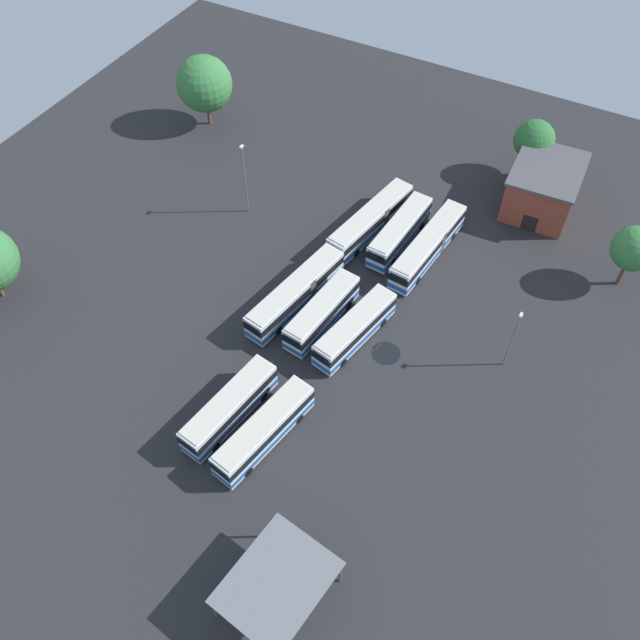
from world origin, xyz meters
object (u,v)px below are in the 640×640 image
lamp_post_far_corner (245,177)px  tree_east_edge (534,140)px  bus_row2_slot2 (264,430)px  maintenance_shelter (277,583)px  bus_row0_slot0 (371,221)px  bus_row0_slot2 (428,246)px  tree_west_edge (634,249)px  tree_northeast (204,84)px  lamp_post_near_entrance (513,338)px  bus_row0_slot1 (400,231)px  depot_building (543,187)px  bus_row2_slot1 (230,407)px  bus_row1_slot1 (322,312)px  bus_row1_slot2 (355,329)px  bus_row1_slot0 (296,293)px

lamp_post_far_corner → tree_east_edge: 36.29m
bus_row2_slot2 → maintenance_shelter: size_ratio=1.23×
bus_row0_slot0 → bus_row0_slot2: size_ratio=1.00×
lamp_post_far_corner → tree_west_edge: bearing=102.5°
tree_northeast → bus_row0_slot2: bearing=75.2°
lamp_post_near_entrance → tree_east_edge: (-30.45, -7.42, 0.96)m
bus_row0_slot1 → depot_building: (-14.16, 12.62, 1.20)m
bus_row2_slot1 → bus_row2_slot2: (0.57, 4.17, 0.00)m
bus_row1_slot1 → depot_building: (-29.29, 14.81, 1.20)m
bus_row0_slot2 → bus_row1_slot2: size_ratio=1.25×
lamp_post_far_corner → tree_west_edge: 44.12m
bus_row0_slot0 → bus_row2_slot2: same height
bus_row1_slot2 → tree_west_edge: (-21.25, 22.56, 3.67)m
bus_row0_slot2 → bus_row2_slot2: 29.84m
bus_row1_slot2 → bus_row2_slot2: 14.82m
bus_row0_slot1 → lamp_post_far_corner: lamp_post_far_corner is taller
depot_building → tree_northeast: tree_northeast is taller
bus_row0_slot0 → lamp_post_far_corner: bearing=-75.6°
bus_row1_slot0 → bus_row2_slot2: 17.09m
bus_row1_slot1 → lamp_post_far_corner: (-11.37, -16.46, 3.50)m
bus_row0_slot1 → bus_row1_slot1: same height
bus_row1_slot2 → tree_northeast: size_ratio=1.13×
bus_row2_slot2 → tree_west_edge: size_ratio=1.48×
bus_row0_slot1 → bus_row1_slot0: bearing=-23.0°
maintenance_shelter → lamp_post_far_corner: size_ratio=0.98×
tree_northeast → bus_row1_slot0: bearing=49.5°
bus_row0_slot0 → tree_east_edge: (-19.32, 13.09, 3.58)m
bus_row0_slot0 → depot_building: depot_building is taller
bus_row2_slot1 → maintenance_shelter: 17.74m
bus_row1_slot2 → depot_building: bearing=160.0°
bus_row1_slot0 → bus_row2_slot1: 15.60m
tree_northeast → tree_east_edge: (-10.15, 42.57, -0.81)m
lamp_post_near_entrance → tree_northeast: 53.98m
bus_row1_slot0 → depot_building: depot_building is taller
lamp_post_near_entrance → tree_northeast: (-20.30, -49.99, 1.77)m
tree_east_edge → bus_row2_slot1: bearing=-15.6°
bus_row0_slot0 → bus_row2_slot1: bearing=-1.1°
bus_row0_slot2 → bus_row1_slot0: same height
bus_row1_slot0 → lamp_post_far_corner: size_ratio=1.45×
bus_row0_slot0 → tree_east_edge: bearing=145.9°
bus_row1_slot0 → bus_row1_slot1: bearing=74.1°
maintenance_shelter → bus_row0_slot0: bearing=-163.9°
bus_row0_slot2 → lamp_post_near_entrance: 16.82m
bus_row2_slot2 → tree_east_edge: (-49.53, 9.47, 3.58)m
bus_row1_slot2 → bus_row2_slot1: size_ratio=0.99×
bus_row1_slot2 → maintenance_shelter: bearing=13.7°
bus_row1_slot0 → bus_row0_slot2: bearing=144.0°
bus_row0_slot0 → tree_west_edge: size_ratio=1.78×
bus_row1_slot1 → bus_row2_slot1: 14.61m
tree_northeast → bus_row0_slot1: bearing=74.5°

